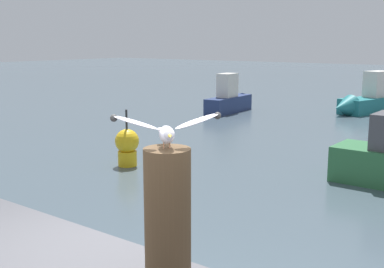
{
  "coord_description": "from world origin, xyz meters",
  "views": [
    {
      "loc": [
        2.42,
        -2.54,
        2.87
      ],
      "look_at": [
        0.6,
        -0.09,
        2.29
      ],
      "focal_mm": 45.74,
      "sensor_mm": 36.0,
      "label": 1
    }
  ],
  "objects": [
    {
      "name": "seagull",
      "position": [
        0.6,
        -0.34,
        2.35
      ],
      "size": [
        0.53,
        0.54,
        0.21
      ],
      "color": "tan",
      "rests_on": "mooring_post"
    },
    {
      "name": "channel_buoy",
      "position": [
        -5.44,
        5.46,
        0.48
      ],
      "size": [
        0.56,
        0.56,
        1.33
      ],
      "color": "yellow",
      "rests_on": "ground_plane"
    },
    {
      "name": "boat_teal",
      "position": [
        -3.67,
        17.56,
        0.48
      ],
      "size": [
        2.17,
        4.21,
        1.8
      ],
      "color": "#1E7075",
      "rests_on": "ground_plane"
    },
    {
      "name": "mooring_post",
      "position": [
        0.6,
        -0.34,
        1.8
      ],
      "size": [
        0.29,
        0.29,
        0.88
      ],
      "primitive_type": "cylinder",
      "color": "#4C3823",
      "rests_on": "harbor_quay"
    },
    {
      "name": "boat_navy",
      "position": [
        -8.28,
        14.47,
        0.51
      ],
      "size": [
        0.89,
        3.31,
        1.59
      ],
      "color": "navy",
      "rests_on": "ground_plane"
    }
  ]
}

